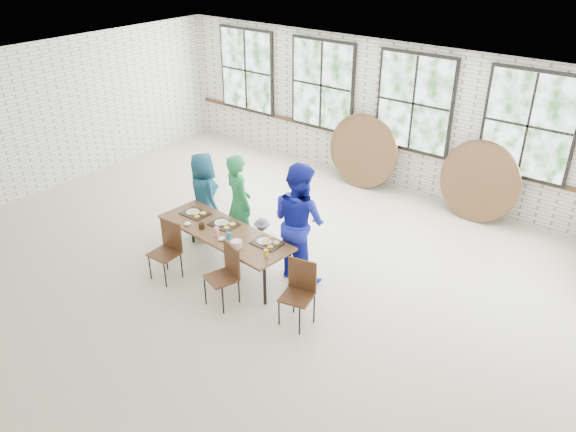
# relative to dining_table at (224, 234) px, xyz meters

# --- Properties ---
(room) EXTENTS (12.00, 12.00, 12.00)m
(room) POSITION_rel_dining_table_xyz_m (0.85, 4.59, 1.14)
(room) COLOR beige
(room) RESTS_ON ground
(dining_table) EXTENTS (2.46, 0.99, 0.74)m
(dining_table) POSITION_rel_dining_table_xyz_m (0.00, 0.00, 0.00)
(dining_table) COLOR brown
(dining_table) RESTS_ON ground
(chair_near_left) EXTENTS (0.44, 0.43, 0.95)m
(chair_near_left) POSITION_rel_dining_table_xyz_m (-0.60, -0.64, -0.13)
(chair_near_left) COLOR #482A18
(chair_near_left) RESTS_ON ground
(chair_near_right) EXTENTS (0.52, 0.51, 0.95)m
(chair_near_right) POSITION_rel_dining_table_xyz_m (0.60, -0.59, -0.13)
(chair_near_right) COLOR #482A18
(chair_near_right) RESTS_ON ground
(chair_spare) EXTENTS (0.50, 0.49, 0.95)m
(chair_spare) POSITION_rel_dining_table_xyz_m (1.70, -0.28, -0.13)
(chair_spare) COLOR #482A18
(chair_spare) RESTS_ON ground
(adult_teal) EXTENTS (0.88, 0.72, 1.57)m
(adult_teal) POSITION_rel_dining_table_xyz_m (-1.10, 0.65, 0.09)
(adult_teal) COLOR navy
(adult_teal) RESTS_ON ground
(adult_green) EXTENTS (0.75, 0.63, 1.75)m
(adult_green) POSITION_rel_dining_table_xyz_m (-0.27, 0.65, 0.18)
(adult_green) COLOR #227F42
(adult_green) RESTS_ON ground
(toddler) EXTENTS (0.51, 0.31, 0.76)m
(toddler) POSITION_rel_dining_table_xyz_m (0.24, 0.65, -0.31)
(toddler) COLOR #191137
(toddler) RESTS_ON ground
(adult_blue) EXTENTS (1.06, 0.90, 1.93)m
(adult_blue) POSITION_rel_dining_table_xyz_m (0.98, 0.65, 0.27)
(adult_blue) COLOR #171EA1
(adult_blue) RESTS_ON ground
(tabletop_clutter) EXTENTS (2.03, 0.63, 0.11)m
(tabletop_clutter) POSITION_rel_dining_table_xyz_m (0.08, -0.02, 0.08)
(tabletop_clutter) COLOR black
(tabletop_clutter) RESTS_ON dining_table
(round_tops_leaning) EXTENTS (4.14, 0.51, 1.48)m
(round_tops_leaning) POSITION_rel_dining_table_xyz_m (1.18, 4.33, 0.05)
(round_tops_leaning) COLOR brown
(round_tops_leaning) RESTS_ON ground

